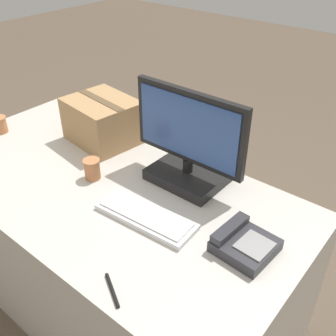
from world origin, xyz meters
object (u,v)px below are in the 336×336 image
(paper_cup_right, at_px, (93,169))
(pen_marker, at_px, (112,290))
(keyboard, at_px, (146,216))
(cardboard_box, at_px, (103,121))
(monitor, at_px, (188,148))
(desk_phone, at_px, (244,243))

(paper_cup_right, relative_size, pen_marker, 0.74)
(keyboard, bearing_deg, paper_cup_right, 166.62)
(pen_marker, bearing_deg, cardboard_box, -12.99)
(monitor, distance_m, cardboard_box, 0.55)
(keyboard, bearing_deg, monitor, 92.16)
(keyboard, distance_m, desk_phone, 0.39)
(paper_cup_right, distance_m, cardboard_box, 0.35)
(keyboard, relative_size, cardboard_box, 1.12)
(desk_phone, bearing_deg, keyboard, -161.86)
(paper_cup_right, xyz_separation_m, cardboard_box, (-0.22, 0.27, 0.06))
(monitor, bearing_deg, paper_cup_right, -143.11)
(monitor, xyz_separation_m, keyboard, (0.03, -0.31, -0.15))
(monitor, height_order, desk_phone, monitor)
(monitor, height_order, paper_cup_right, monitor)
(desk_phone, height_order, pen_marker, desk_phone)
(cardboard_box, relative_size, pen_marker, 2.93)
(monitor, relative_size, cardboard_box, 1.43)
(paper_cup_right, bearing_deg, cardboard_box, 129.11)
(paper_cup_right, bearing_deg, keyboard, -9.28)
(keyboard, xyz_separation_m, desk_phone, (0.37, 0.10, 0.01))
(desk_phone, xyz_separation_m, paper_cup_right, (-0.74, -0.04, 0.02))
(monitor, distance_m, paper_cup_right, 0.43)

